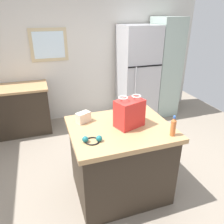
{
  "coord_description": "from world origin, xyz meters",
  "views": [
    {
      "loc": [
        -0.72,
        -2.14,
        2.09
      ],
      "look_at": [
        0.06,
        0.17,
        0.97
      ],
      "focal_mm": 35.03,
      "sensor_mm": 36.0,
      "label": 1
    }
  ],
  "objects_px": {
    "kitchen_island": "(120,160)",
    "small_box": "(83,117)",
    "shopping_bag": "(129,113)",
    "refrigerator": "(137,74)",
    "bottle": "(173,127)",
    "tall_cabinet": "(164,68)",
    "ear_defenders": "(92,140)"
  },
  "relations": [
    {
      "from": "kitchen_island",
      "to": "small_box",
      "type": "relative_size",
      "value": 7.0
    },
    {
      "from": "shopping_bag",
      "to": "small_box",
      "type": "xyz_separation_m",
      "value": [
        -0.47,
        0.25,
        -0.1
      ]
    },
    {
      "from": "refrigerator",
      "to": "shopping_bag",
      "type": "relative_size",
      "value": 5.29
    },
    {
      "from": "refrigerator",
      "to": "bottle",
      "type": "relative_size",
      "value": 8.39
    },
    {
      "from": "tall_cabinet",
      "to": "ear_defenders",
      "type": "distance_m",
      "value": 3.05
    },
    {
      "from": "refrigerator",
      "to": "ear_defenders",
      "type": "bearing_deg",
      "value": -124.22
    },
    {
      "from": "ear_defenders",
      "to": "tall_cabinet",
      "type": "bearing_deg",
      "value": 46.07
    },
    {
      "from": "shopping_bag",
      "to": "bottle",
      "type": "height_order",
      "value": "shopping_bag"
    },
    {
      "from": "kitchen_island",
      "to": "tall_cabinet",
      "type": "bearing_deg",
      "value": 48.87
    },
    {
      "from": "kitchen_island",
      "to": "small_box",
      "type": "height_order",
      "value": "small_box"
    },
    {
      "from": "bottle",
      "to": "ear_defenders",
      "type": "bearing_deg",
      "value": 169.84
    },
    {
      "from": "tall_cabinet",
      "to": "ear_defenders",
      "type": "relative_size",
      "value": 10.21
    },
    {
      "from": "bottle",
      "to": "ear_defenders",
      "type": "height_order",
      "value": "bottle"
    },
    {
      "from": "bottle",
      "to": "ear_defenders",
      "type": "relative_size",
      "value": 1.13
    },
    {
      "from": "refrigerator",
      "to": "ear_defenders",
      "type": "height_order",
      "value": "refrigerator"
    },
    {
      "from": "refrigerator",
      "to": "bottle",
      "type": "xyz_separation_m",
      "value": [
        -0.68,
        -2.35,
        0.08
      ]
    },
    {
      "from": "kitchen_island",
      "to": "ear_defenders",
      "type": "height_order",
      "value": "ear_defenders"
    },
    {
      "from": "kitchen_island",
      "to": "tall_cabinet",
      "type": "relative_size",
      "value": 0.56
    },
    {
      "from": "tall_cabinet",
      "to": "shopping_bag",
      "type": "distance_m",
      "value": 2.6
    },
    {
      "from": "small_box",
      "to": "tall_cabinet",
      "type": "bearing_deg",
      "value": 39.67
    },
    {
      "from": "kitchen_island",
      "to": "ear_defenders",
      "type": "xyz_separation_m",
      "value": [
        -0.38,
        -0.2,
        0.48
      ]
    },
    {
      "from": "small_box",
      "to": "bottle",
      "type": "height_order",
      "value": "bottle"
    },
    {
      "from": "refrigerator",
      "to": "ear_defenders",
      "type": "distance_m",
      "value": 2.66
    },
    {
      "from": "small_box",
      "to": "ear_defenders",
      "type": "bearing_deg",
      "value": -90.71
    },
    {
      "from": "small_box",
      "to": "ear_defenders",
      "type": "relative_size",
      "value": 0.82
    },
    {
      "from": "kitchen_island",
      "to": "ear_defenders",
      "type": "relative_size",
      "value": 5.76
    },
    {
      "from": "tall_cabinet",
      "to": "shopping_bag",
      "type": "bearing_deg",
      "value": -129.37
    },
    {
      "from": "tall_cabinet",
      "to": "small_box",
      "type": "height_order",
      "value": "tall_cabinet"
    },
    {
      "from": "refrigerator",
      "to": "tall_cabinet",
      "type": "distance_m",
      "value": 0.63
    },
    {
      "from": "bottle",
      "to": "refrigerator",
      "type": "bearing_deg",
      "value": 73.91
    },
    {
      "from": "kitchen_island",
      "to": "ear_defenders",
      "type": "bearing_deg",
      "value": -151.64
    },
    {
      "from": "shopping_bag",
      "to": "bottle",
      "type": "xyz_separation_m",
      "value": [
        0.35,
        -0.34,
        -0.06
      ]
    }
  ]
}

